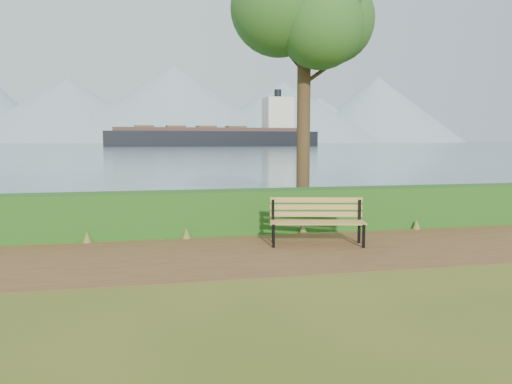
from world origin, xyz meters
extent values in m
plane|color=#4A5819|center=(0.00, 0.00, 0.00)|extent=(140.00, 140.00, 0.00)
cube|color=brown|center=(0.00, 0.30, 0.01)|extent=(40.00, 3.40, 0.01)
cube|color=#1E4714|center=(0.00, 2.60, 0.50)|extent=(32.00, 0.85, 1.00)
cube|color=#496175|center=(0.00, 260.00, 0.01)|extent=(700.00, 510.00, 0.00)
cone|color=#7D96A7|center=(-60.00, 395.00, 24.00)|extent=(160.00, 160.00, 48.00)
cone|color=#7D96A7|center=(20.00, 405.00, 31.00)|extent=(190.00, 190.00, 62.00)
cone|color=#7D96A7|center=(110.00, 400.00, 25.00)|extent=(170.00, 170.00, 50.00)
cone|color=#7D96A7|center=(200.00, 410.00, 29.00)|extent=(150.00, 150.00, 58.00)
cone|color=#7D96A7|center=(-10.00, 430.00, 17.50)|extent=(120.00, 120.00, 35.00)
cone|color=#7D96A7|center=(150.00, 425.00, 20.00)|extent=(130.00, 130.00, 40.00)
cube|color=black|center=(0.56, 0.73, 0.24)|extent=(0.07, 0.08, 0.49)
cube|color=black|center=(0.66, 1.20, 0.47)|extent=(0.07, 0.08, 0.93)
cube|color=black|center=(0.61, 0.97, 0.45)|extent=(0.18, 0.56, 0.05)
cube|color=black|center=(2.33, 0.33, 0.24)|extent=(0.07, 0.08, 0.49)
cube|color=black|center=(2.44, 0.80, 0.47)|extent=(0.07, 0.08, 0.93)
cube|color=black|center=(2.38, 0.56, 0.45)|extent=(0.18, 0.56, 0.05)
cube|color=olive|center=(1.45, 0.56, 0.49)|extent=(1.92, 0.53, 0.04)
cube|color=olive|center=(1.48, 0.70, 0.49)|extent=(1.92, 0.53, 0.04)
cube|color=olive|center=(1.51, 0.83, 0.49)|extent=(1.92, 0.53, 0.04)
cube|color=olive|center=(1.54, 0.97, 0.49)|extent=(1.92, 0.53, 0.04)
cube|color=olive|center=(1.56, 1.03, 0.62)|extent=(1.91, 0.48, 0.11)
cube|color=olive|center=(1.56, 1.03, 0.77)|extent=(1.91, 0.48, 0.11)
cube|color=olive|center=(1.56, 1.03, 0.92)|extent=(1.91, 0.48, 0.11)
cylinder|color=#342015|center=(2.21, 4.03, 3.23)|extent=(0.36, 0.36, 6.47)
sphere|color=#1C521B|center=(3.03, 4.24, 5.39)|extent=(2.34, 2.34, 2.34)
sphere|color=#1C521B|center=(1.48, 3.89, 5.57)|extent=(2.51, 2.51, 2.51)
sphere|color=#1C521B|center=(2.44, 3.38, 5.03)|extent=(2.16, 2.16, 2.16)
cylinder|color=#342015|center=(2.61, 4.03, 3.95)|extent=(0.94, 0.11, 0.71)
cylinder|color=#342015|center=(1.85, 4.12, 4.40)|extent=(0.73, 0.34, 0.65)
cube|color=black|center=(18.67, 151.06, 1.45)|extent=(68.09, 14.37, 6.76)
cube|color=#452F29|center=(18.67, 151.06, 5.41)|extent=(62.63, 13.01, 1.16)
cube|color=silver|center=(40.27, 152.26, 10.63)|extent=(9.12, 8.44, 10.62)
cylinder|color=black|center=(40.27, 152.26, 16.90)|extent=(2.32, 2.32, 3.38)
cube|color=brown|center=(-2.93, 149.85, 6.19)|extent=(6.14, 6.69, 0.77)
cube|color=brown|center=(6.72, 150.39, 6.19)|extent=(6.14, 6.69, 0.77)
cube|color=brown|center=(16.36, 150.93, 6.19)|extent=(6.14, 6.69, 0.77)
cube|color=brown|center=(26.00, 151.47, 6.19)|extent=(6.14, 6.69, 0.77)
camera|label=1|loc=(-1.89, -8.90, 2.19)|focal=35.00mm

